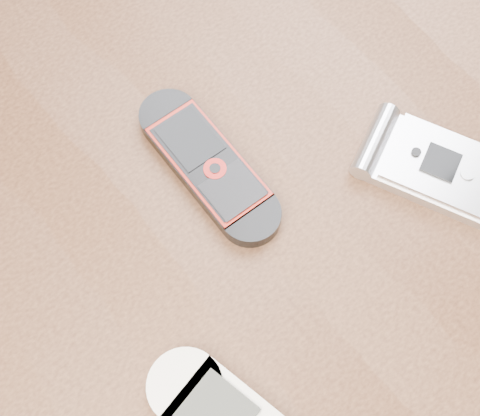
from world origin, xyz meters
TOP-DOWN VIEW (x-y plane):
  - ground at (0.00, 0.00)m, footprint 4.00×4.00m
  - table at (0.00, 0.00)m, footprint 1.20×0.80m
  - nokia_black_red at (0.01, 0.04)m, footprint 0.05×0.14m
  - motorola_razr at (0.13, -0.07)m, footprint 0.10×0.13m

SIDE VIEW (x-z plane):
  - ground at x=0.00m, z-range 0.00..0.00m
  - table at x=0.00m, z-range 0.27..1.02m
  - nokia_black_red at x=0.01m, z-range 0.75..0.76m
  - motorola_razr at x=0.13m, z-range 0.75..0.77m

